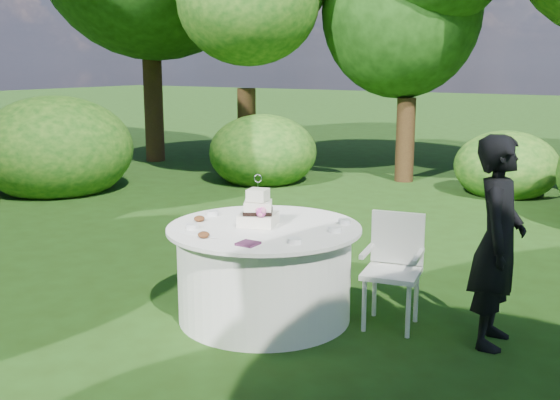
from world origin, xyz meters
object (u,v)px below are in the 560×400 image
(guest, at_px, (498,242))
(napkins, at_px, (248,244))
(cake, at_px, (258,212))
(table, at_px, (264,272))
(chair, at_px, (394,261))

(guest, bearing_deg, napkins, 117.13)
(napkins, height_order, cake, cake)
(table, bearing_deg, chair, 24.94)
(napkins, bearing_deg, guest, 33.10)
(table, bearing_deg, cake, -170.91)
(napkins, xyz_separation_m, table, (-0.20, 0.52, -0.39))
(guest, distance_m, table, 1.82)
(table, bearing_deg, guest, 15.25)
(guest, height_order, cake, guest)
(table, distance_m, chair, 1.04)
(guest, xyz_separation_m, cake, (-1.77, -0.48, 0.10))
(guest, relative_size, table, 1.00)
(guest, distance_m, cake, 1.84)
(guest, distance_m, chair, 0.82)
(napkins, distance_m, chair, 1.23)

